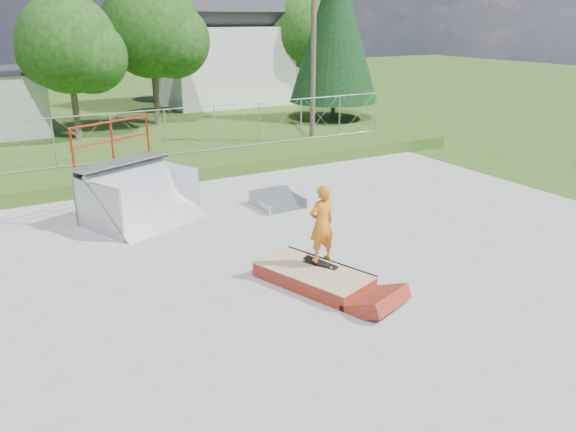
% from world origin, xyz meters
% --- Properties ---
extents(ground, '(120.00, 120.00, 0.00)m').
position_xyz_m(ground, '(0.00, 0.00, 0.00)').
color(ground, '#2D5117').
rests_on(ground, ground).
extents(concrete_pad, '(20.00, 16.00, 0.04)m').
position_xyz_m(concrete_pad, '(0.00, 0.00, 0.02)').
color(concrete_pad, '#9D9C9A').
rests_on(concrete_pad, ground).
extents(grass_berm, '(24.00, 3.00, 0.50)m').
position_xyz_m(grass_berm, '(0.00, 9.50, 0.25)').
color(grass_berm, '#2D5117').
rests_on(grass_berm, ground).
extents(grind_box, '(1.99, 2.79, 0.38)m').
position_xyz_m(grind_box, '(-0.41, -0.88, 0.19)').
color(grind_box, maroon).
rests_on(grind_box, concrete_pad).
extents(quarter_pipe, '(3.51, 3.30, 2.79)m').
position_xyz_m(quarter_pipe, '(-2.51, 4.89, 1.40)').
color(quarter_pipe, '#AEB0B6').
rests_on(quarter_pipe, concrete_pad).
extents(flat_bank_ramp, '(1.36, 1.45, 0.41)m').
position_xyz_m(flat_bank_ramp, '(1.49, 4.23, 0.21)').
color(flat_bank_ramp, '#AEB0B6').
rests_on(flat_bank_ramp, concrete_pad).
extents(skateboard, '(0.60, 0.79, 0.13)m').
position_xyz_m(skateboard, '(-0.15, -0.77, 0.42)').
color(skateboard, black).
rests_on(skateboard, grind_box).
extents(skater, '(0.65, 0.45, 1.72)m').
position_xyz_m(skater, '(-0.15, -0.77, 1.28)').
color(skater, orange).
rests_on(skater, grind_box).
extents(chain_link_fence, '(20.00, 0.06, 1.80)m').
position_xyz_m(chain_link_fence, '(0.00, 10.50, 1.40)').
color(chain_link_fence, '#989AA1').
rests_on(chain_link_fence, grass_berm).
extents(gable_house, '(8.40, 6.08, 8.94)m').
position_xyz_m(gable_house, '(9.00, 26.00, 3.84)').
color(gable_house, white).
rests_on(gable_house, ground).
extents(utility_pole, '(0.24, 0.24, 8.00)m').
position_xyz_m(utility_pole, '(7.50, 12.00, 4.00)').
color(utility_pole, brown).
rests_on(utility_pole, ground).
extents(tree_left_near, '(4.76, 4.48, 6.65)m').
position_xyz_m(tree_left_near, '(-1.75, 17.83, 4.24)').
color(tree_left_near, brown).
rests_on(tree_left_near, ground).
extents(tree_center, '(5.44, 5.12, 7.60)m').
position_xyz_m(tree_center, '(2.78, 19.81, 4.85)').
color(tree_center, brown).
rests_on(tree_center, ground).
extents(tree_right_far, '(5.10, 4.80, 7.12)m').
position_xyz_m(tree_right_far, '(14.27, 23.82, 4.54)').
color(tree_right_far, brown).
rests_on(tree_right_far, ground).
extents(tree_back_mid, '(4.08, 3.84, 5.70)m').
position_xyz_m(tree_back_mid, '(5.21, 27.86, 3.63)').
color(tree_back_mid, brown).
rests_on(tree_back_mid, ground).
extents(conifer_tree, '(5.04, 5.04, 9.10)m').
position_xyz_m(conifer_tree, '(12.00, 17.00, 5.05)').
color(conifer_tree, brown).
rests_on(conifer_tree, ground).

